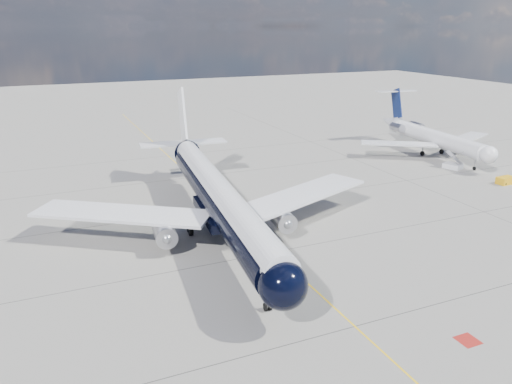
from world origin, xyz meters
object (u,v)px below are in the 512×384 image
main_airliner (217,195)px  boarding_stair (453,165)px  service_tug (506,180)px  regional_jet (430,135)px

main_airliner → boarding_stair: bearing=18.1°
main_airliner → boarding_stair: (45.17, 9.62, -3.87)m
boarding_stair → service_tug: 9.87m
main_airliner → service_tug: bearing=5.8°
regional_jet → service_tug: regional_jet is taller
boarding_stair → service_tug: size_ratio=1.20×
regional_jet → service_tug: size_ratio=11.41×
regional_jet → service_tug: bearing=-92.4°
main_airliner → regional_jet: size_ratio=1.54×
boarding_stair → regional_jet: bearing=49.5°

